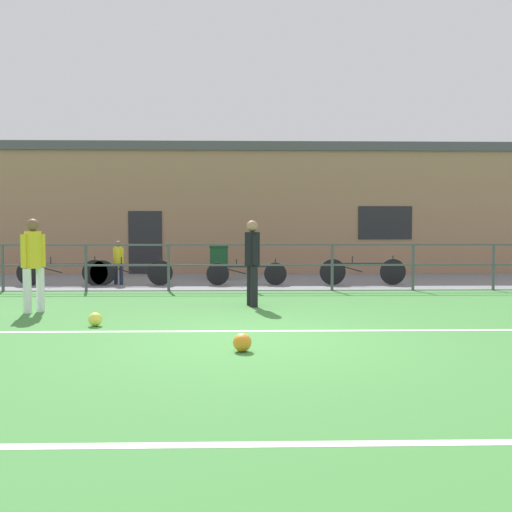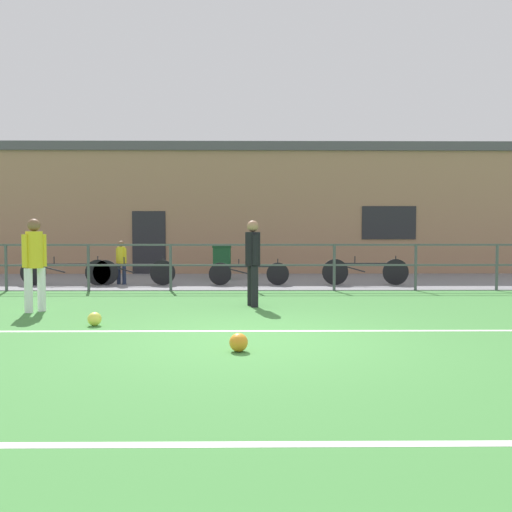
{
  "view_description": "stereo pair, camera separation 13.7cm",
  "coord_description": "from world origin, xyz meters",
  "views": [
    {
      "loc": [
        -0.19,
        -7.69,
        1.53
      ],
      "look_at": [
        0.05,
        2.51,
        1.03
      ],
      "focal_mm": 39.45,
      "sensor_mm": 36.0,
      "label": 1
    },
    {
      "loc": [
        -0.06,
        -7.69,
        1.53
      ],
      "look_at": [
        0.05,
        2.51,
        1.03
      ],
      "focal_mm": 39.45,
      "sensor_mm": 36.0,
      "label": 2
    }
  ],
  "objects": [
    {
      "name": "perimeter_fence",
      "position": [
        0.0,
        6.0,
        0.75
      ],
      "size": [
        36.07,
        0.07,
        1.15
      ],
      "color": "#474C51",
      "rests_on": "ground"
    },
    {
      "name": "bicycle_parked_1",
      "position": [
        -3.14,
        7.2,
        0.37
      ],
      "size": [
        2.18,
        0.04,
        0.76
      ],
      "color": "black",
      "rests_on": "pavement_strip"
    },
    {
      "name": "field_line_hash",
      "position": [
        0.0,
        -3.78,
        0.0
      ],
      "size": [
        36.0,
        0.11,
        0.0
      ],
      "primitive_type": "cube",
      "color": "white",
      "rests_on": "ground"
    },
    {
      "name": "bicycle_parked_2",
      "position": [
        3.01,
        7.2,
        0.38
      ],
      "size": [
        2.31,
        0.04,
        0.78
      ],
      "color": "black",
      "rests_on": "pavement_strip"
    },
    {
      "name": "bicycle_parked_3",
      "position": [
        -4.96,
        7.2,
        0.38
      ],
      "size": [
        2.4,
        0.04,
        0.77
      ],
      "color": "black",
      "rests_on": "pavement_strip"
    },
    {
      "name": "bicycle_parked_4",
      "position": [
        -0.1,
        7.2,
        0.34
      ],
      "size": [
        2.14,
        0.04,
        0.71
      ],
      "color": "black",
      "rests_on": "pavement_strip"
    },
    {
      "name": "player_goalkeeper",
      "position": [
        -0.01,
        3.29,
        0.96
      ],
      "size": [
        0.3,
        0.45,
        1.68
      ],
      "rotation": [
        0.0,
        0.0,
        4.99
      ],
      "color": "black",
      "rests_on": "ground"
    },
    {
      "name": "trash_bin_0",
      "position": [
        -0.89,
        8.93,
        0.53
      ],
      "size": [
        0.55,
        0.46,
        1.02
      ],
      "color": "#194C28",
      "rests_on": "pavement_strip"
    },
    {
      "name": "clubhouse_facade",
      "position": [
        0.0,
        12.2,
        2.21
      ],
      "size": [
        28.0,
        2.56,
        4.4
      ],
      "color": "#A37A5B",
      "rests_on": "ground"
    },
    {
      "name": "spectator_child",
      "position": [
        -3.54,
        7.47,
        0.69
      ],
      "size": [
        0.31,
        0.21,
        1.18
      ],
      "rotation": [
        0.0,
        0.0,
        2.78
      ],
      "color": "#232D4C",
      "rests_on": "pavement_strip"
    },
    {
      "name": "player_striker",
      "position": [
        -4.0,
        2.58,
        0.97
      ],
      "size": [
        0.34,
        0.38,
        1.7
      ],
      "rotation": [
        0.0,
        0.0,
        0.85
      ],
      "color": "white",
      "rests_on": "ground"
    },
    {
      "name": "soccer_ball_spare",
      "position": [
        -0.2,
        -0.78,
        0.12
      ],
      "size": [
        0.23,
        0.23,
        0.23
      ],
      "primitive_type": "sphere",
      "color": "orange",
      "rests_on": "ground"
    },
    {
      "name": "soccer_ball_match",
      "position": [
        -2.5,
        1.09,
        0.11
      ],
      "size": [
        0.22,
        0.22,
        0.22
      ],
      "primitive_type": "sphere",
      "color": "#E5E04C",
      "rests_on": "ground"
    },
    {
      "name": "pavement_strip",
      "position": [
        0.0,
        8.5,
        0.01
      ],
      "size": [
        48.0,
        5.0,
        0.02
      ],
      "primitive_type": "cube",
      "color": "slate",
      "rests_on": "ground"
    },
    {
      "name": "ground",
      "position": [
        0.0,
        0.0,
        -0.02
      ],
      "size": [
        60.0,
        44.0,
        0.04
      ],
      "primitive_type": "cube",
      "color": "#42843D"
    },
    {
      "name": "field_line_touchline",
      "position": [
        0.0,
        0.61,
        0.0
      ],
      "size": [
        36.0,
        0.11,
        0.0
      ],
      "primitive_type": "cube",
      "color": "white",
      "rests_on": "ground"
    }
  ]
}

